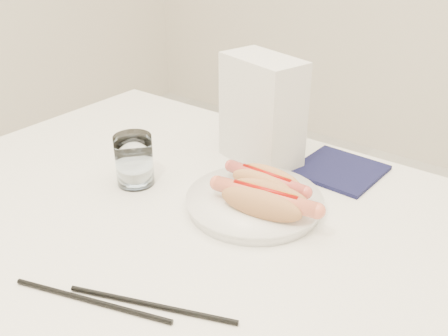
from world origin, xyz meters
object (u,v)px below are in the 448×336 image
Objects in this scene: table at (213,256)px; plate at (254,203)px; hotdog_right at (265,200)px; napkin_box at (262,112)px; water_glass at (134,160)px; hotdog_left at (266,182)px.

table is 0.11m from plate.
napkin_box reaches higher than hotdog_right.
plate is at bearing 15.42° from water_glass.
table is 0.13m from hotdog_right.
water_glass is at bearing -156.99° from hotdog_left.
water_glass is (-0.22, -0.06, 0.04)m from plate.
hotdog_left is at bearing -37.41° from napkin_box.
water_glass is 0.45× the size of napkin_box.
plate is 1.46× the size of hotdog_left.
water_glass is at bearing -164.58° from plate.
napkin_box is at bearing 105.73° from table.
water_glass reaches higher than table.
water_glass is at bearing 179.95° from hotdog_right.
table is at bearing -104.57° from plate.
hotdog_right is at bearing 7.95° from water_glass.
napkin_box is at bearing 117.21° from hotdog_right.
hotdog_right is at bearing -39.33° from napkin_box.
table is 7.80× the size of hotdog_left.
hotdog_left is 0.25m from water_glass.
table is 6.73× the size of hotdog_right.
napkin_box reaches higher than plate.
hotdog_left reaches higher than table.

